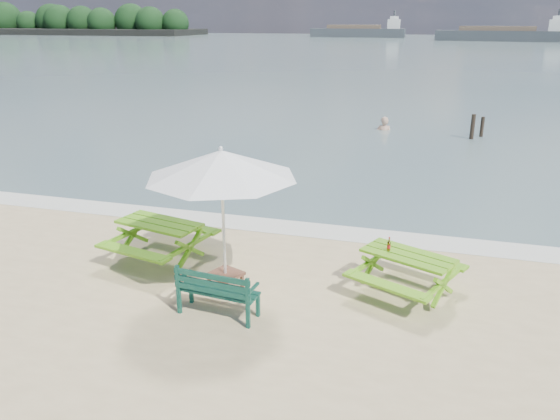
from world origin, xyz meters
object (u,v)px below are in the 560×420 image
(picnic_table_left, at_px, (161,242))
(beer_bottle, at_px, (389,246))
(patio_umbrella, at_px, (221,164))
(side_table, at_px, (226,281))
(picnic_table_right, at_px, (407,274))
(swimmer, at_px, (383,138))
(park_bench, at_px, (218,301))

(picnic_table_left, height_order, beer_bottle, beer_bottle)
(patio_umbrella, relative_size, beer_bottle, 13.72)
(side_table, height_order, patio_umbrella, patio_umbrella)
(picnic_table_right, bearing_deg, swimmer, 97.26)
(beer_bottle, height_order, swimmer, beer_bottle)
(picnic_table_left, bearing_deg, park_bench, -41.49)
(side_table, height_order, beer_bottle, beer_bottle)
(picnic_table_left, distance_m, patio_umbrella, 2.71)
(picnic_table_left, xyz_separation_m, picnic_table_right, (4.77, -0.09, -0.03))
(park_bench, relative_size, swimmer, 0.72)
(picnic_table_left, relative_size, patio_umbrella, 0.65)
(park_bench, xyz_separation_m, patio_umbrella, (-0.20, 0.82, 2.05))
(beer_bottle, bearing_deg, side_table, -162.69)
(park_bench, bearing_deg, beer_bottle, 33.57)
(park_bench, xyz_separation_m, swimmer, (0.97, 16.47, -0.63))
(picnic_table_left, height_order, park_bench, park_bench)
(picnic_table_left, height_order, swimmer, picnic_table_left)
(picnic_table_right, height_order, park_bench, park_bench)
(swimmer, bearing_deg, picnic_table_right, -82.74)
(patio_umbrella, xyz_separation_m, swimmer, (1.17, 15.65, -2.68))
(swimmer, bearing_deg, park_bench, -93.36)
(picnic_table_left, relative_size, beer_bottle, 8.89)
(side_table, xyz_separation_m, patio_umbrella, (-0.00, 0.00, 2.13))
(side_table, relative_size, patio_umbrella, 0.20)
(park_bench, relative_size, patio_umbrella, 0.41)
(park_bench, distance_m, beer_bottle, 3.08)
(patio_umbrella, bearing_deg, swimmer, 85.72)
(side_table, bearing_deg, beer_bottle, 17.31)
(patio_umbrella, bearing_deg, park_bench, -76.21)
(beer_bottle, bearing_deg, picnic_table_right, -12.11)
(picnic_table_right, xyz_separation_m, patio_umbrella, (-3.07, -0.78, 1.95))
(picnic_table_right, bearing_deg, beer_bottle, 167.89)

